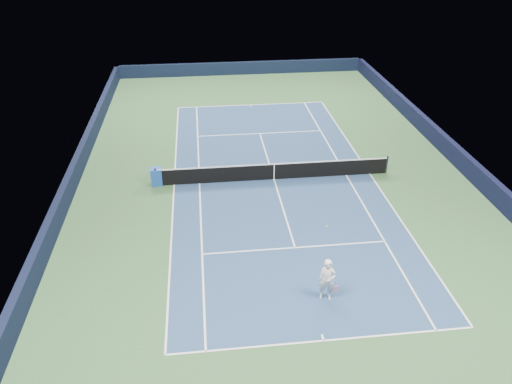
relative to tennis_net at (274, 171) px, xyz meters
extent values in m
plane|color=#2F552E|center=(0.00, 0.00, -0.50)|extent=(40.00, 40.00, 0.00)
cube|color=black|center=(0.00, 19.82, 0.05)|extent=(22.00, 0.35, 1.10)
cube|color=black|center=(10.82, 0.00, 0.05)|extent=(0.35, 40.00, 1.10)
cube|color=black|center=(-10.82, 0.00, 0.05)|extent=(0.35, 40.00, 1.10)
cube|color=navy|center=(0.00, 0.00, -0.50)|extent=(10.97, 23.77, 0.01)
cube|color=white|center=(0.00, 11.88, -0.50)|extent=(10.97, 0.08, 0.00)
cube|color=white|center=(0.00, -11.88, -0.50)|extent=(10.97, 0.08, 0.00)
cube|color=white|center=(5.49, 0.00, -0.50)|extent=(0.08, 23.77, 0.00)
cube|color=white|center=(-5.49, 0.00, -0.50)|extent=(0.08, 23.77, 0.00)
cube|color=white|center=(4.12, 0.00, -0.50)|extent=(0.08, 23.77, 0.00)
cube|color=white|center=(-4.12, 0.00, -0.50)|extent=(0.08, 23.77, 0.00)
cube|color=white|center=(0.00, 6.40, -0.50)|extent=(8.23, 0.08, 0.00)
cube|color=white|center=(0.00, -6.40, -0.50)|extent=(8.23, 0.08, 0.00)
cube|color=white|center=(0.00, 0.00, -0.50)|extent=(0.08, 12.80, 0.00)
cube|color=white|center=(0.00, 11.73, -0.50)|extent=(0.08, 0.30, 0.00)
cube|color=white|center=(0.00, -11.73, -0.50)|extent=(0.08, 0.30, 0.00)
cylinder|color=black|center=(-6.40, 0.00, 0.03)|extent=(0.10, 0.10, 1.07)
cylinder|color=black|center=(6.40, 0.00, 0.03)|extent=(0.10, 0.10, 1.07)
cube|color=black|center=(0.00, 0.00, -0.05)|extent=(12.80, 0.03, 0.91)
cube|color=white|center=(0.00, 0.00, 0.44)|extent=(12.80, 0.04, 0.06)
cube|color=white|center=(0.00, 0.00, -0.05)|extent=(0.05, 0.04, 0.91)
cube|color=#1D4BAF|center=(-6.40, 0.17, -0.02)|extent=(0.62, 0.57, 0.97)
cube|color=white|center=(-6.11, 0.17, -0.05)|extent=(0.08, 0.43, 0.43)
imported|color=white|center=(0.58, -9.74, 0.39)|extent=(0.74, 0.58, 1.78)
cylinder|color=pink|center=(0.90, -9.79, 0.20)|extent=(0.03, 0.03, 0.29)
cylinder|color=black|center=(0.90, -9.79, -0.04)|extent=(0.29, 0.02, 0.29)
cylinder|color=pink|center=(0.90, -9.79, -0.04)|extent=(0.31, 0.03, 0.31)
sphere|color=gold|center=(0.68, -8.74, 2.15)|extent=(0.07, 0.07, 0.07)
camera|label=1|loc=(-3.80, -23.99, 12.73)|focal=35.00mm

